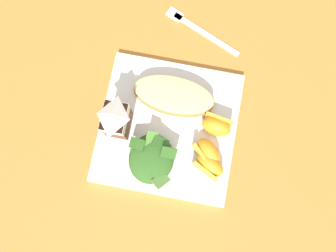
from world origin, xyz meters
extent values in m
plane|color=#C67A33|center=(0.00, 0.00, 0.00)|extent=(3.00, 3.00, 0.00)
cube|color=white|center=(0.00, 0.00, 0.01)|extent=(0.28, 0.28, 0.02)
ellipsoid|color=#B77F42|center=(0.06, 0.00, 0.03)|extent=(0.09, 0.17, 0.03)
ellipsoid|color=maroon|center=(0.06, 0.00, 0.04)|extent=(0.08, 0.16, 0.01)
ellipsoid|color=#EAD184|center=(0.06, 0.00, 0.05)|extent=(0.08, 0.17, 0.01)
ellipsoid|color=#336023|center=(-0.07, 0.02, 0.04)|extent=(0.10, 0.09, 0.04)
cube|color=#336023|center=(-0.06, -0.01, 0.05)|extent=(0.02, 0.03, 0.02)
cube|color=#3D7028|center=(-0.10, 0.03, 0.04)|extent=(0.04, 0.03, 0.02)
cube|color=#336023|center=(-0.05, 0.05, 0.05)|extent=(0.03, 0.03, 0.02)
cube|color=#4C8433|center=(-0.04, 0.03, 0.05)|extent=(0.03, 0.02, 0.02)
cube|color=#336023|center=(-0.04, 0.01, 0.05)|extent=(0.03, 0.03, 0.02)
cube|color=#336023|center=(-0.07, 0.05, 0.05)|extent=(0.04, 0.03, 0.01)
cube|color=#5B8E3D|center=(-0.11, -0.01, 0.05)|extent=(0.04, 0.04, 0.02)
cube|color=brown|center=(-0.02, 0.10, 0.06)|extent=(0.06, 0.04, 0.09)
cube|color=white|center=(-0.02, 0.10, 0.09)|extent=(0.06, 0.05, 0.03)
pyramid|color=white|center=(-0.02, 0.10, 0.12)|extent=(0.06, 0.04, 0.02)
ellipsoid|color=orange|center=(-0.06, -0.10, 0.04)|extent=(0.06, 0.07, 0.04)
cube|color=gold|center=(-0.08, -0.09, 0.04)|extent=(0.03, 0.05, 0.03)
ellipsoid|color=orange|center=(-0.04, -0.09, 0.04)|extent=(0.07, 0.07, 0.04)
cube|color=gold|center=(-0.05, -0.08, 0.04)|extent=(0.04, 0.04, 0.03)
ellipsoid|color=orange|center=(0.02, -0.10, 0.04)|extent=(0.05, 0.07, 0.04)
cube|color=gold|center=(0.03, -0.10, 0.04)|extent=(0.02, 0.06, 0.03)
cube|color=silver|center=(0.22, -0.04, 0.00)|extent=(0.08, 0.16, 0.01)
cube|color=silver|center=(0.26, 0.03, 0.00)|extent=(0.04, 0.04, 0.01)
camera|label=1|loc=(-0.11, -0.02, 0.68)|focal=34.58mm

